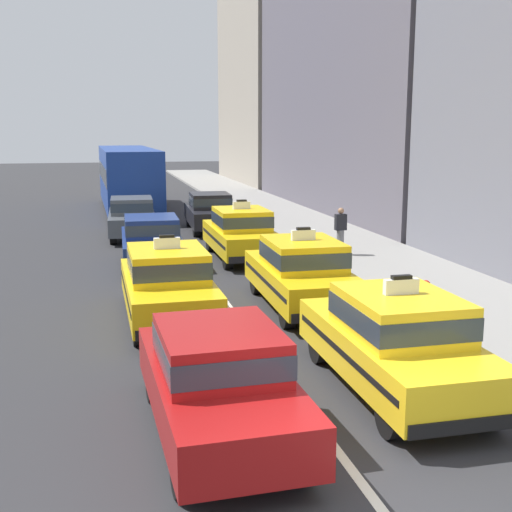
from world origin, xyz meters
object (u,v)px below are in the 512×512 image
Objects in this scene: sedan_right_fourth at (210,211)px; pedestrian_mid_block at (340,231)px; sedan_left_fourth at (132,216)px; fire_hydrant at (425,295)px; taxi_right_second at (302,272)px; taxi_right_third at (241,232)px; taxi_right_nearest at (396,340)px; taxi_left_second at (167,283)px; sedan_left_nearest at (218,378)px; sedan_left_third at (152,240)px; bus_left_fifth at (128,176)px.

pedestrian_mid_block is at bearing -65.58° from sedan_right_fourth.
sedan_left_fourth is 14.10m from fire_hydrant.
sedan_right_fourth is 7.60m from pedestrian_mid_block.
taxi_right_second is 6.22m from taxi_right_third.
taxi_left_second is at bearing 123.19° from taxi_right_nearest.
taxi_left_second is at bearing 91.10° from sedan_left_nearest.
taxi_right_third is at bearing 12.73° from sedan_left_third.
bus_left_fifth reaches higher than taxi_right_third.
taxi_right_nearest is 11.42m from taxi_right_third.
sedan_right_fourth is 2.84× the size of pedestrian_mid_block.
pedestrian_mid_block is at bearing -42.90° from sedan_left_fourth.
taxi_left_second is at bearing -173.14° from taxi_right_second.
taxi_right_nearest is 1.00× the size of taxi_right_third.
sedan_left_nearest is at bearing -140.12° from fire_hydrant.
taxi_right_nearest is at bearing -56.81° from taxi_left_second.
sedan_right_fourth is (3.24, 0.99, 0.00)m from sedan_left_fourth.
sedan_left_third is at bearing 179.14° from pedestrian_mid_block.
sedan_left_third is at bearing 89.91° from sedan_left_nearest.
sedan_left_fourth is (-0.28, 17.47, 0.00)m from sedan_left_nearest.
bus_left_fifth reaches higher than sedan_left_fourth.
sedan_left_third is 14.38m from bus_left_fifth.
taxi_right_third is (2.94, 0.66, 0.03)m from sedan_left_third.
taxi_left_second reaches higher than sedan_left_nearest.
sedan_left_third is 11.17m from taxi_right_nearest.
taxi_right_second is at bearing -118.96° from pedestrian_mid_block.
bus_left_fifth reaches higher than sedan_left_third.
bus_left_fifth is at bearing 90.03° from sedan_left_nearest.
sedan_right_fourth is 14.07m from fire_hydrant.
sedan_right_fourth is 5.98× the size of fire_hydrant.
sedan_left_third is 6.09m from pedestrian_mid_block.
sedan_left_fourth is at bearing 106.43° from taxi_right_second.
sedan_left_third is 5.96× the size of fire_hydrant.
taxi_right_third reaches higher than pedestrian_mid_block.
taxi_left_second is at bearing -90.27° from bus_left_fifth.
sedan_left_nearest and sedan_right_fourth have the same top height.
taxi_right_second is at bearing -89.45° from sedan_right_fourth.
sedan_left_third is 0.95× the size of taxi_right_third.
fire_hydrant is (2.48, 3.74, -0.33)m from taxi_right_nearest.
taxi_right_nearest reaches higher than fire_hydrant.
pedestrian_mid_block reaches higher than sedan_left_nearest.
sedan_left_nearest is 3.17m from taxi_right_nearest.
bus_left_fifth is 15.42× the size of fire_hydrant.
sedan_right_fourth is (2.98, -7.52, -0.97)m from bus_left_fifth.
bus_left_fifth is 2.47× the size of taxi_right_nearest.
sedan_left_fourth is 11.87m from taxi_right_second.
sedan_left_third is 0.95× the size of taxi_right_nearest.
sedan_left_nearest is 18.69m from sedan_right_fourth.
taxi_right_second is 2.87m from fire_hydrant.
sedan_left_fourth is at bearing 137.10° from pedestrian_mid_block.
taxi_right_nearest is (3.06, -25.10, -0.94)m from bus_left_fifth.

